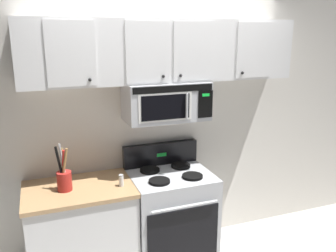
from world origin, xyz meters
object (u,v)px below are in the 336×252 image
object	(u,v)px
utensil_crock_red	(64,178)
salt_shaker	(121,181)
over_range_microwave	(166,101)
stove_range	(170,216)

from	to	relation	value
utensil_crock_red	salt_shaker	distance (m)	0.47
over_range_microwave	utensil_crock_red	distance (m)	1.12
utensil_crock_red	salt_shaker	xyz separation A→B (m)	(0.46, -0.08, -0.06)
stove_range	salt_shaker	xyz separation A→B (m)	(-0.49, -0.10, 0.48)
stove_range	over_range_microwave	xyz separation A→B (m)	(-0.00, 0.12, 1.11)
over_range_microwave	utensil_crock_red	bearing A→B (deg)	-172.09
utensil_crock_red	salt_shaker	world-z (taller)	utensil_crock_red
utensil_crock_red	over_range_microwave	bearing A→B (deg)	7.91
utensil_crock_red	stove_range	bearing A→B (deg)	0.97
over_range_microwave	salt_shaker	distance (m)	0.82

